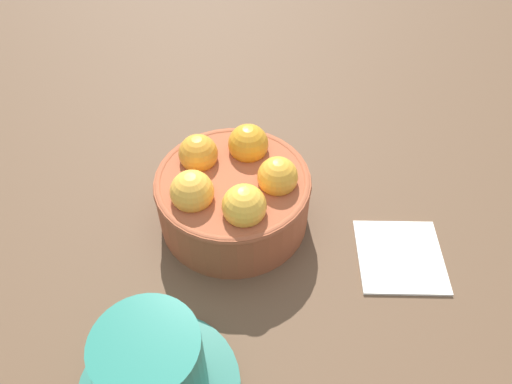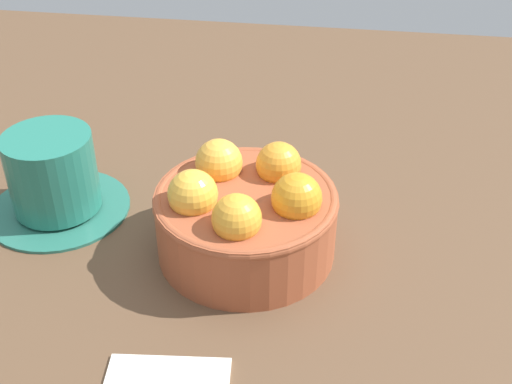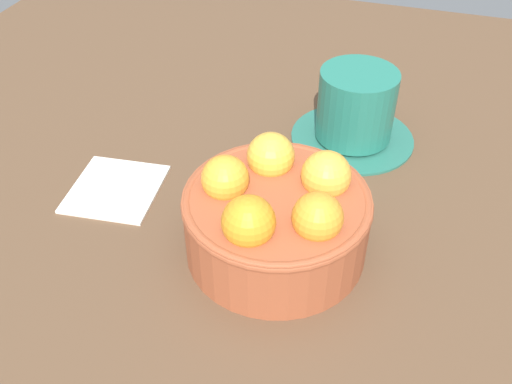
% 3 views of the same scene
% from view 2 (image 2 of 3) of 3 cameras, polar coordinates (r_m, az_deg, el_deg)
% --- Properties ---
extents(ground_plane, '(1.20, 1.15, 0.05)m').
position_cam_2_polar(ground_plane, '(0.64, -0.81, -6.66)').
color(ground_plane, brown).
extents(terracotta_bowl, '(0.16, 0.16, 0.09)m').
position_cam_2_polar(terracotta_bowl, '(0.60, -0.87, -1.92)').
color(terracotta_bowl, '#9E4C2D').
rests_on(terracotta_bowl, ground_plane).
extents(coffee_cup, '(0.14, 0.14, 0.08)m').
position_cam_2_polar(coffee_cup, '(0.68, -16.89, 1.15)').
color(coffee_cup, '#276A5A').
rests_on(coffee_cup, ground_plane).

